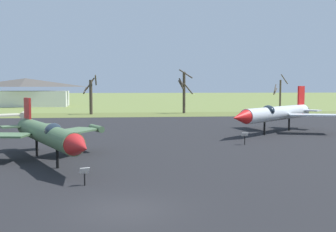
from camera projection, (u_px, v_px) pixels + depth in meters
name	position (u px, v px, depth m)	size (l,w,h in m)	color
ground_plane	(125.00, 211.00, 16.78)	(600.00, 600.00, 0.00)	olive
asphalt_apron	(125.00, 145.00, 35.51)	(74.88, 62.96, 0.05)	black
grass_verge_strip	(125.00, 115.00, 72.67)	(134.88, 12.00, 0.06)	#5D6832
jet_fighter_rear_center	(276.00, 113.00, 44.06)	(13.74, 12.87, 5.25)	silver
info_placard_rear_center	(245.00, 137.00, 35.35)	(0.61, 0.40, 1.14)	black
jet_fighter_rear_left	(47.00, 134.00, 27.11)	(9.98, 13.67, 4.31)	#4C6B47
info_placard_rear_left	(85.00, 174.00, 20.81)	(0.56, 0.42, 1.02)	black
bare_tree_far_left	(91.00, 95.00, 73.48)	(2.39, 2.29, 7.31)	#42382D
bare_tree_left_of_center	(184.00, 91.00, 76.37)	(2.92, 2.19, 8.43)	#42382D
bare_tree_center	(280.00, 94.00, 80.36)	(3.02, 3.02, 7.63)	brown
visitor_building	(26.00, 93.00, 103.44)	(22.56, 11.22, 7.30)	silver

